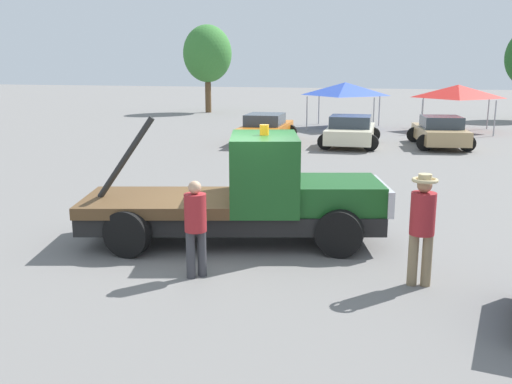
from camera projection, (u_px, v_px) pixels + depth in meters
name	position (u px, v px, depth m)	size (l,w,h in m)	color
ground_plane	(232.00, 241.00, 11.46)	(160.00, 160.00, 0.00)	slate
tow_truck	(250.00, 197.00, 11.26)	(6.21, 3.47, 2.51)	black
person_near_truck	(422.00, 221.00, 8.94)	(0.40, 0.40, 1.82)	#847051
person_at_hood	(196.00, 222.00, 9.34)	(0.36, 0.36, 1.64)	#38383D
parked_car_orange	(266.00, 129.00, 25.89)	(2.62, 4.97, 1.34)	orange
parked_car_cream	(350.00, 131.00, 24.98)	(2.70, 4.43, 1.34)	beige
parked_car_tan	(440.00, 132.00, 24.70)	(2.85, 4.46, 1.34)	tan
canopy_tent_blue	(345.00, 89.00, 31.71)	(3.63, 3.63, 2.55)	#9E9EA3
canopy_tent_red	(458.00, 91.00, 30.18)	(3.57, 3.57, 2.47)	#9E9EA3
tree_center	(207.00, 54.00, 42.03)	(3.58, 3.58, 6.40)	brown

